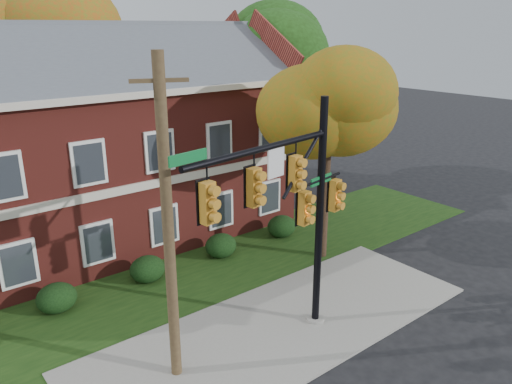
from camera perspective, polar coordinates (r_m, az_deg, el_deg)
ground at (r=16.69m, az=5.32°, el=-16.68°), size 120.00×120.00×0.00m
sidewalk at (r=17.27m, az=2.95°, el=-15.12°), size 14.00×5.00×0.08m
grass_strip at (r=20.74m, az=-6.33°, el=-9.10°), size 30.00×6.00×0.04m
apartment_building at (r=23.40m, az=-18.90°, el=6.16°), size 18.80×8.80×9.74m
hedge_left at (r=19.18m, az=-21.83°, el=-11.18°), size 1.40×1.26×1.05m
hedge_center at (r=20.22m, az=-12.30°, el=-8.60°), size 1.40×1.26×1.05m
hedge_right at (r=21.78m, az=-4.03°, el=-6.14°), size 1.40×1.26×1.05m
hedge_far_right at (r=23.76m, az=2.93°, el=-3.95°), size 1.40×1.26×1.05m
tree_near_right at (r=20.31m, az=9.08°, el=10.00°), size 4.50×4.25×8.58m
tree_right_rear at (r=29.44m, az=1.56°, el=15.65°), size 6.30×5.95×10.62m
tree_far_rear at (r=30.82m, az=-22.56°, el=15.79°), size 6.84×6.46×11.52m
traffic_signal at (r=14.56m, az=4.28°, el=-1.04°), size 6.79×1.27×7.64m
utility_pole at (r=13.21m, az=-10.01°, el=-4.03°), size 1.34×0.64×9.07m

